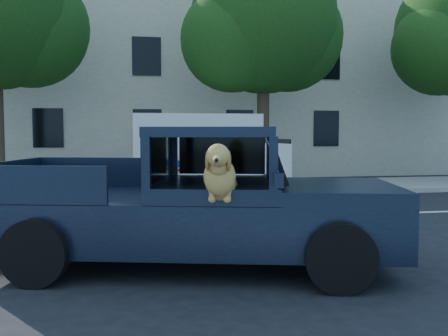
% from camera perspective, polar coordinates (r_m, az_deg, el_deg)
% --- Properties ---
extents(ground, '(120.00, 120.00, 0.00)m').
position_cam_1_polar(ground, '(8.11, -12.59, -10.28)').
color(ground, black).
rests_on(ground, ground).
extents(far_sidewalk, '(60.00, 4.00, 0.15)m').
position_cam_1_polar(far_sidewalk, '(17.17, -11.55, -2.47)').
color(far_sidewalk, gray).
rests_on(far_sidewalk, ground).
extents(lane_stripes, '(21.60, 0.14, 0.01)m').
position_cam_1_polar(lane_stripes, '(11.56, -1.99, -5.87)').
color(lane_stripes, silver).
rests_on(lane_stripes, ground).
extents(street_tree_mid, '(6.00, 5.20, 8.60)m').
position_cam_1_polar(street_tree_mid, '(18.49, 4.62, 15.61)').
color(street_tree_mid, '#332619').
rests_on(street_tree_mid, ground).
extents(building_main, '(26.00, 6.00, 9.00)m').
position_cam_1_polar(building_main, '(24.63, -4.32, 9.84)').
color(building_main, beige).
rests_on(building_main, ground).
extents(pickup_truck, '(6.16, 3.68, 2.07)m').
position_cam_1_polar(pickup_truck, '(7.46, -3.96, -5.95)').
color(pickup_truck, black).
rests_on(pickup_truck, ground).
extents(mail_truck, '(4.68, 2.41, 2.56)m').
position_cam_1_polar(mail_truck, '(15.47, -2.11, 0.77)').
color(mail_truck, silver).
rests_on(mail_truck, ground).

